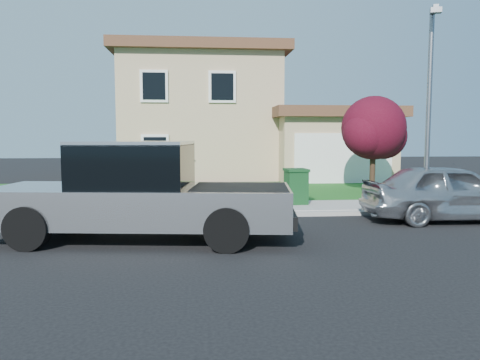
% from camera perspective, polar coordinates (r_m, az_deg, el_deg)
% --- Properties ---
extents(ground, '(80.00, 80.00, 0.00)m').
position_cam_1_polar(ground, '(10.27, -4.01, -7.38)').
color(ground, black).
rests_on(ground, ground).
extents(curb, '(40.00, 0.20, 0.12)m').
position_cam_1_polar(curb, '(13.16, 0.09, -4.27)').
color(curb, gray).
rests_on(curb, ground).
extents(sidewalk, '(40.00, 2.00, 0.15)m').
position_cam_1_polar(sidewalk, '(14.24, -0.32, -3.48)').
color(sidewalk, gray).
rests_on(sidewalk, ground).
extents(lawn, '(40.00, 7.00, 0.10)m').
position_cam_1_polar(lawn, '(18.69, -1.49, -1.44)').
color(lawn, '#144616').
rests_on(lawn, ground).
extents(house, '(14.00, 11.30, 6.85)m').
position_cam_1_polar(house, '(26.46, -1.94, 7.32)').
color(house, tan).
rests_on(house, ground).
extents(pickup_truck, '(6.78, 3.02, 2.16)m').
position_cam_1_polar(pickup_truck, '(10.39, -11.95, -1.71)').
color(pickup_truck, black).
rests_on(pickup_truck, ground).
extents(woman, '(0.71, 0.61, 1.81)m').
position_cam_1_polar(woman, '(11.75, -6.48, -1.55)').
color(woman, tan).
rests_on(woman, ground).
extents(sedan, '(4.59, 1.95, 1.55)m').
position_cam_1_polar(sedan, '(13.67, 24.19, -1.37)').
color(sedan, '#A8A9AF').
rests_on(sedan, ground).
extents(ornamental_tree, '(2.69, 2.42, 3.69)m').
position_cam_1_polar(ornamental_tree, '(18.65, 16.06, 5.76)').
color(ornamental_tree, black).
rests_on(ornamental_tree, lawn).
extents(trash_bin, '(0.73, 0.82, 1.10)m').
position_cam_1_polar(trash_bin, '(14.76, 6.84, -0.72)').
color(trash_bin, '#103A18').
rests_on(trash_bin, sidewalk).
extents(street_lamp, '(0.42, 0.75, 5.75)m').
position_cam_1_polar(street_lamp, '(14.31, 22.09, 9.04)').
color(street_lamp, slate).
rests_on(street_lamp, ground).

